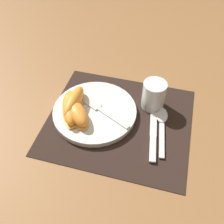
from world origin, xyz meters
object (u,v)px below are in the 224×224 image
knife (153,132)px  fork (101,109)px  juice_glass (153,96)px  spoon (162,121)px  citrus_wedge_1 (70,108)px  citrus_wedge_0 (74,103)px  plate (95,112)px  citrus_wedge_2 (77,113)px

knife → fork: 0.16m
juice_glass → fork: size_ratio=0.51×
knife → spoon: 0.05m
juice_glass → citrus_wedge_1: juice_glass is taller
juice_glass → fork: 0.16m
knife → citrus_wedge_1: 0.24m
spoon → citrus_wedge_0: (-0.25, -0.02, 0.03)m
juice_glass → spoon: 0.08m
plate → juice_glass: 0.18m
knife → spoon: bearing=67.0°
juice_glass → citrus_wedge_2: 0.23m
fork → citrus_wedge_0: (-0.08, -0.01, 0.02)m
plate → citrus_wedge_0: (-0.06, -0.01, 0.03)m
fork → citrus_wedge_0: bearing=-171.3°
knife → fork: bearing=169.6°
fork → citrus_wedge_2: 0.07m
fork → citrus_wedge_1: citrus_wedge_1 is taller
fork → juice_glass: bearing=27.4°
spoon → fork: size_ratio=1.04×
juice_glass → fork: (-0.14, -0.07, -0.02)m
knife → citrus_wedge_2: 0.22m
plate → citrus_wedge_1: size_ratio=1.71×
fork → citrus_wedge_0: 0.08m
citrus_wedge_1 → citrus_wedge_2: size_ratio=1.19×
spoon → plate: bearing=-175.1°
plate → spoon: bearing=4.9°
juice_glass → fork: bearing=-152.6°
juice_glass → citrus_wedge_2: size_ratio=0.73×
plate → spoon: (0.20, 0.02, -0.00)m
juice_glass → fork: juice_glass is taller
fork → citrus_wedge_2: (-0.06, -0.04, 0.01)m
citrus_wedge_1 → citrus_wedge_2: 0.03m
fork → citrus_wedge_1: (-0.08, -0.03, 0.01)m
plate → citrus_wedge_1: bearing=-157.3°
juice_glass → knife: (0.02, -0.10, -0.04)m
citrus_wedge_2 → fork: bearing=37.3°
knife → citrus_wedge_0: (-0.24, 0.02, 0.03)m
spoon → citrus_wedge_2: 0.24m
knife → citrus_wedge_0: citrus_wedge_0 is taller
juice_glass → citrus_wedge_1: (-0.22, -0.10, -0.01)m
citrus_wedge_0 → citrus_wedge_2: 0.04m
fork → citrus_wedge_2: citrus_wedge_2 is taller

